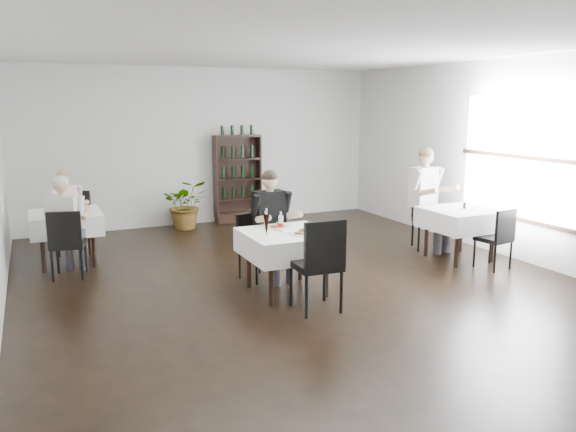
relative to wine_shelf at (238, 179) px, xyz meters
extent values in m
plane|color=black|center=(-0.60, -4.31, -0.85)|extent=(9.00, 9.00, 0.00)
plane|color=white|center=(-0.60, -4.31, 2.15)|extent=(9.00, 9.00, 0.00)
plane|color=silver|center=(-0.60, 0.19, 0.65)|extent=(7.00, 0.00, 7.00)
plane|color=silver|center=(2.90, -4.31, 0.65)|extent=(0.00, 9.00, 9.00)
cube|color=white|center=(2.88, -4.31, 0.70)|extent=(0.03, 2.20, 1.80)
cube|color=black|center=(2.86, -4.31, -0.22)|extent=(0.05, 2.30, 0.06)
cube|color=black|center=(0.00, 0.01, -0.75)|extent=(0.90, 0.28, 0.20)
cylinder|color=black|center=(-1.27, -4.68, -0.49)|extent=(0.06, 0.06, 0.71)
cylinder|color=black|center=(-1.27, -3.95, -0.49)|extent=(0.06, 0.06, 0.71)
cylinder|color=black|center=(-0.53, -4.68, -0.49)|extent=(0.06, 0.06, 0.71)
cylinder|color=black|center=(-0.53, -3.95, -0.49)|extent=(0.06, 0.06, 0.71)
cube|color=black|center=(-0.90, -4.31, -0.12)|extent=(0.85, 0.85, 0.04)
cube|color=white|center=(-0.90, -4.31, -0.23)|extent=(1.03, 1.03, 0.30)
cylinder|color=black|center=(-3.64, -2.15, -0.49)|extent=(0.06, 0.06, 0.71)
cylinder|color=black|center=(-3.64, -1.47, -0.49)|extent=(0.06, 0.06, 0.71)
cylinder|color=black|center=(-2.96, -2.15, -0.49)|extent=(0.06, 0.06, 0.71)
cylinder|color=black|center=(-2.96, -1.47, -0.49)|extent=(0.06, 0.06, 0.71)
cube|color=black|center=(-3.30, -1.81, -0.12)|extent=(0.80, 0.80, 0.04)
cube|color=white|center=(-3.30, -1.81, -0.23)|extent=(0.98, 0.98, 0.30)
cylinder|color=black|center=(1.76, -4.35, -0.49)|extent=(0.06, 0.06, 0.71)
cylinder|color=black|center=(1.76, -3.67, -0.49)|extent=(0.06, 0.06, 0.71)
cylinder|color=black|center=(2.44, -4.35, -0.49)|extent=(0.06, 0.06, 0.71)
cylinder|color=black|center=(2.44, -3.67, -0.49)|extent=(0.06, 0.06, 0.71)
cube|color=black|center=(2.10, -4.01, -0.12)|extent=(0.80, 0.80, 0.04)
cube|color=white|center=(2.10, -4.01, -0.23)|extent=(0.98, 0.98, 0.30)
imported|color=#246121|center=(-1.10, -0.22, -0.38)|extent=(0.97, 0.89, 0.93)
cylinder|color=black|center=(-1.14, -3.89, -0.65)|extent=(0.03, 0.03, 0.40)
cylinder|color=black|center=(-1.25, -3.56, -0.65)|extent=(0.03, 0.03, 0.40)
cylinder|color=black|center=(-0.81, -3.78, -0.65)|extent=(0.03, 0.03, 0.40)
cylinder|color=black|center=(-0.92, -3.45, -0.65)|extent=(0.03, 0.03, 0.40)
cube|color=black|center=(-1.03, -3.67, -0.42)|extent=(0.51, 0.51, 0.06)
cube|color=black|center=(-1.09, -3.50, -0.19)|extent=(0.39, 0.17, 0.43)
cylinder|color=black|center=(-0.63, -4.80, -0.60)|extent=(0.04, 0.04, 0.49)
cylinder|color=black|center=(-0.65, -5.23, -0.60)|extent=(0.04, 0.04, 0.49)
cylinder|color=black|center=(-1.06, -4.79, -0.60)|extent=(0.04, 0.04, 0.49)
cylinder|color=black|center=(-1.07, -5.21, -0.60)|extent=(0.04, 0.04, 0.49)
cube|color=black|center=(-0.85, -5.01, -0.32)|extent=(0.51, 0.51, 0.07)
cube|color=black|center=(-0.86, -5.23, -0.03)|extent=(0.49, 0.07, 0.53)
cylinder|color=black|center=(-3.41, -1.37, -0.63)|extent=(0.03, 0.03, 0.44)
cylinder|color=black|center=(-3.27, -1.01, -0.63)|extent=(0.03, 0.03, 0.44)
cylinder|color=black|center=(-3.05, -1.51, -0.63)|extent=(0.03, 0.03, 0.44)
cylinder|color=black|center=(-2.91, -1.15, -0.63)|extent=(0.03, 0.03, 0.44)
cube|color=black|center=(-3.16, -1.26, -0.38)|extent=(0.57, 0.57, 0.07)
cube|color=black|center=(-3.09, -1.07, -0.12)|extent=(0.43, 0.20, 0.48)
cylinder|color=black|center=(-3.10, -2.38, -0.63)|extent=(0.03, 0.03, 0.43)
cylinder|color=black|center=(-3.18, -2.74, -0.63)|extent=(0.03, 0.03, 0.43)
cylinder|color=black|center=(-3.46, -2.30, -0.63)|extent=(0.03, 0.03, 0.43)
cylinder|color=black|center=(-3.55, -2.66, -0.63)|extent=(0.03, 0.03, 0.43)
cube|color=black|center=(-3.32, -2.52, -0.39)|extent=(0.51, 0.51, 0.07)
cube|color=black|center=(-3.37, -2.71, -0.14)|extent=(0.43, 0.14, 0.47)
cylinder|color=black|center=(1.82, -3.41, -0.63)|extent=(0.03, 0.03, 0.43)
cylinder|color=black|center=(1.96, -3.07, -0.63)|extent=(0.03, 0.03, 0.43)
cylinder|color=black|center=(2.16, -3.55, -0.63)|extent=(0.03, 0.03, 0.43)
cylinder|color=black|center=(2.30, -3.21, -0.63)|extent=(0.03, 0.03, 0.43)
cube|color=black|center=(2.06, -3.31, -0.39)|extent=(0.56, 0.56, 0.07)
cube|color=black|center=(2.13, -3.13, -0.14)|extent=(0.41, 0.20, 0.47)
cylinder|color=black|center=(2.36, -4.40, -0.65)|extent=(0.03, 0.03, 0.40)
cylinder|color=black|center=(2.41, -4.74, -0.65)|extent=(0.03, 0.03, 0.40)
cylinder|color=black|center=(2.01, -4.45, -0.65)|extent=(0.03, 0.03, 0.40)
cylinder|color=black|center=(2.06, -4.79, -0.65)|extent=(0.03, 0.03, 0.40)
cube|color=black|center=(2.21, -4.59, -0.42)|extent=(0.45, 0.45, 0.06)
cube|color=black|center=(2.23, -4.78, -0.18)|extent=(0.40, 0.10, 0.44)
cube|color=#393940|center=(-0.94, -3.87, -0.28)|extent=(0.18, 0.44, 0.14)
cylinder|color=#393940|center=(-0.93, -4.05, -0.60)|extent=(0.11, 0.11, 0.50)
cube|color=#393940|center=(-0.74, -3.85, -0.28)|extent=(0.18, 0.44, 0.14)
cylinder|color=#393940|center=(-0.72, -4.03, -0.60)|extent=(0.11, 0.11, 0.50)
cube|color=black|center=(-0.86, -3.67, 0.06)|extent=(0.43, 0.26, 0.56)
cylinder|color=tan|center=(-1.07, -3.96, 0.04)|extent=(0.11, 0.32, 0.16)
cylinder|color=tan|center=(-0.60, -3.92, 0.04)|extent=(0.11, 0.32, 0.16)
sphere|color=tan|center=(-0.86, -3.69, 0.49)|extent=(0.21, 0.21, 0.21)
sphere|color=black|center=(-0.86, -3.69, 0.52)|extent=(0.21, 0.21, 0.21)
cube|color=#393940|center=(-3.30, -1.33, -0.33)|extent=(0.22, 0.41, 0.13)
cylinder|color=#393940|center=(-3.26, -1.49, -0.62)|extent=(0.10, 0.10, 0.45)
cube|color=#393940|center=(-3.13, -1.28, -0.33)|extent=(0.22, 0.41, 0.13)
cylinder|color=#393940|center=(-3.08, -1.44, -0.62)|extent=(0.10, 0.10, 0.45)
cube|color=beige|center=(-3.26, -1.13, -0.03)|extent=(0.41, 0.29, 0.51)
cylinder|color=tan|center=(-3.40, -1.43, -0.04)|extent=(0.14, 0.30, 0.14)
cylinder|color=tan|center=(-2.99, -1.32, -0.04)|extent=(0.14, 0.30, 0.14)
sphere|color=tan|center=(-3.25, -1.15, 0.36)|extent=(0.19, 0.19, 0.19)
sphere|color=olive|center=(-3.25, -1.15, 0.39)|extent=(0.19, 0.19, 0.19)
cube|color=#393940|center=(-3.20, -2.41, -0.31)|extent=(0.29, 0.42, 0.14)
cylinder|color=#393940|center=(-3.13, -2.26, -0.61)|extent=(0.11, 0.11, 0.47)
cube|color=#393940|center=(-3.38, -2.33, -0.31)|extent=(0.29, 0.42, 0.14)
cylinder|color=#393940|center=(-3.30, -2.18, -0.61)|extent=(0.11, 0.11, 0.47)
cube|color=silver|center=(-3.36, -2.54, 0.01)|extent=(0.44, 0.35, 0.53)
cylinder|color=tan|center=(-3.05, -2.40, -0.01)|extent=(0.19, 0.30, 0.15)
cylinder|color=tan|center=(-3.46, -2.21, -0.01)|extent=(0.19, 0.30, 0.15)
sphere|color=tan|center=(-3.36, -2.52, 0.42)|extent=(0.20, 0.20, 0.20)
sphere|color=beige|center=(-3.36, -2.52, 0.45)|extent=(0.20, 0.20, 0.20)
cube|color=#393940|center=(1.94, -3.48, -0.21)|extent=(0.26, 0.50, 0.16)
cylinder|color=#393940|center=(1.98, -3.68, -0.57)|extent=(0.13, 0.13, 0.56)
cube|color=#393940|center=(2.16, -3.43, -0.21)|extent=(0.26, 0.50, 0.16)
cylinder|color=#393940|center=(2.21, -3.62, -0.57)|extent=(0.13, 0.13, 0.56)
cube|color=silver|center=(2.00, -3.24, 0.17)|extent=(0.50, 0.35, 0.63)
cylinder|color=tan|center=(1.82, -3.60, 0.14)|extent=(0.17, 0.36, 0.18)
cylinder|color=tan|center=(2.32, -3.48, 0.14)|extent=(0.17, 0.36, 0.18)
sphere|color=tan|center=(2.01, -3.26, 0.64)|extent=(0.24, 0.24, 0.24)
sphere|color=brown|center=(2.01, -3.26, 0.68)|extent=(0.24, 0.24, 0.24)
cube|color=white|center=(-0.91, -4.06, -0.07)|extent=(0.34, 0.34, 0.02)
cube|color=brown|center=(-0.95, -4.09, -0.05)|extent=(0.13, 0.13, 0.03)
sphere|color=#38731E|center=(-0.85, -4.02, -0.03)|extent=(0.06, 0.06, 0.06)
cube|color=olive|center=(-0.89, -4.13, -0.05)|extent=(0.10, 0.08, 0.02)
cube|color=white|center=(-0.80, -4.51, -0.07)|extent=(0.27, 0.27, 0.02)
cube|color=brown|center=(-0.83, -4.53, -0.05)|extent=(0.11, 0.10, 0.02)
sphere|color=#38731E|center=(-0.75, -4.48, -0.03)|extent=(0.06, 0.06, 0.06)
cube|color=olive|center=(-0.78, -4.57, -0.05)|extent=(0.09, 0.08, 0.02)
cone|color=black|center=(-1.21, -4.42, 0.06)|extent=(0.08, 0.08, 0.27)
cylinder|color=silver|center=(-1.21, -4.42, 0.23)|extent=(0.02, 0.02, 0.07)
cone|color=gold|center=(-1.16, -4.25, 0.03)|extent=(0.06, 0.06, 0.22)
cylinder|color=silver|center=(-1.16, -4.25, 0.17)|extent=(0.02, 0.02, 0.05)
cylinder|color=silver|center=(-0.96, -4.28, 0.03)|extent=(0.06, 0.06, 0.20)
cylinder|color=#A01309|center=(-0.96, -4.28, 0.01)|extent=(0.07, 0.07, 0.05)
cylinder|color=silver|center=(-0.96, -4.28, 0.15)|extent=(0.02, 0.02, 0.05)
cube|color=black|center=(-0.59, -4.57, -0.07)|extent=(0.22, 0.18, 0.01)
cylinder|color=silver|center=(-0.62, -4.57, -0.06)|extent=(0.05, 0.21, 0.01)
cylinder|color=silver|center=(-0.57, -4.57, -0.06)|extent=(0.06, 0.21, 0.01)
cylinder|color=black|center=(2.17, -4.01, -0.03)|extent=(0.04, 0.04, 0.10)
camera|label=1|loc=(-3.68, -10.42, 1.47)|focal=35.00mm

